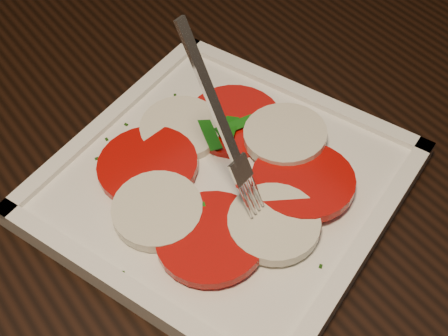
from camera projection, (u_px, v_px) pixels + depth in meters
ground at (226, 333)px, 1.27m from camera, size 6.00×6.00×0.00m
table at (241, 209)px, 0.67m from camera, size 1.21×0.82×0.75m
plate at (224, 184)px, 0.55m from camera, size 0.35×0.35×0.01m
caprese_salad at (224, 173)px, 0.54m from camera, size 0.24×0.24×0.02m
fork at (212, 117)px, 0.46m from camera, size 0.05×0.08×0.16m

